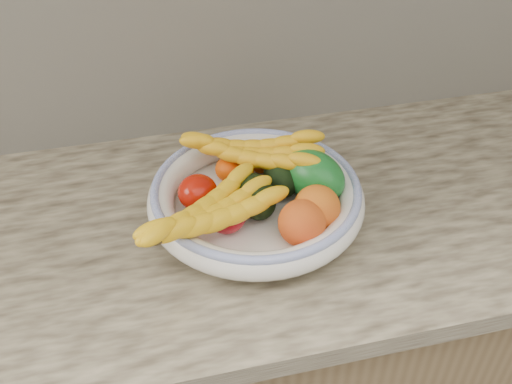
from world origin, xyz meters
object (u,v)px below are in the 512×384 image
object	(u,v)px
fruit_bowl	(256,197)
banana_bunch_back	(251,155)
green_mango	(313,175)
banana_bunch_front	(210,217)

from	to	relation	value
fruit_bowl	banana_bunch_back	bearing A→B (deg)	83.42
banana_bunch_back	green_mango	bearing A→B (deg)	-14.84
fruit_bowl	banana_bunch_back	xyz separation A→B (m)	(0.01, 0.07, 0.04)
fruit_bowl	banana_bunch_front	size ratio (longest dim) A/B	1.35
fruit_bowl	banana_bunch_back	world-z (taller)	banana_bunch_back
banana_bunch_front	green_mango	bearing A→B (deg)	-8.58
fruit_bowl	green_mango	xyz separation A→B (m)	(0.11, 0.00, 0.03)
fruit_bowl	banana_bunch_back	distance (m)	0.08
banana_bunch_back	banana_bunch_front	bearing A→B (deg)	-104.43
green_mango	banana_bunch_back	world-z (taller)	green_mango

